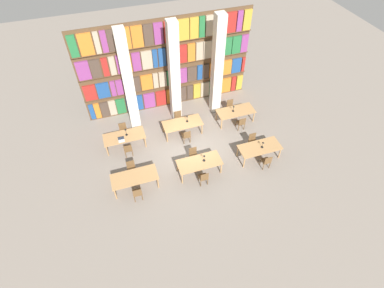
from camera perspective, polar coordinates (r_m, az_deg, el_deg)
The scene contains 29 objects.
ground_plane at distance 16.30m, azimuth -0.16°, elevation -1.31°, with size 40.00×40.00×0.00m, color gray.
bookshelf_bank at distance 17.81m, azimuth -4.59°, elevation 14.62°, with size 9.98×0.35×5.50m.
pillar_left at distance 16.11m, azimuth -12.01°, elevation 11.17°, with size 0.53×0.53×6.00m.
pillar_center at distance 16.43m, azimuth -3.39°, elevation 12.94°, with size 0.53×0.53×6.00m.
pillar_right at distance 17.11m, azimuth 4.82°, elevation 14.36°, with size 0.53×0.53×6.00m.
reading_table_0 at distance 14.54m, azimuth -10.91°, elevation -6.30°, with size 2.21×0.98×0.77m.
chair_0 at distance 14.24m, azimuth -10.36°, elevation -9.21°, with size 0.42×0.40×0.90m.
chair_1 at distance 15.19m, azimuth -11.47°, elevation -4.55°, with size 0.42×0.40×0.90m.
reading_table_1 at distance 14.85m, azimuth 1.41°, elevation -3.62°, with size 2.21×0.98×0.77m.
chair_2 at distance 14.54m, azimuth 2.23°, elevation -6.41°, with size 0.42×0.40×0.90m.
chair_3 at distance 15.46m, azimuth 0.29°, elevation -2.04°, with size 0.42×0.40×0.90m.
desk_lamp_0 at distance 14.65m, azimuth 2.33°, elevation -2.49°, with size 0.14×0.14×0.41m.
reading_table_2 at distance 15.90m, azimuth 12.76°, elevation -0.73°, with size 2.21×0.98×0.77m.
chair_4 at distance 15.64m, azimuth 13.99°, elevation -3.20°, with size 0.42×0.40×0.90m.
chair_5 at distance 16.49m, azimuth 11.51°, elevation 0.70°, with size 0.42×0.40×0.90m.
desk_lamp_1 at distance 15.67m, azimuth 13.35°, elevation 0.06°, with size 0.14×0.14×0.39m.
reading_table_3 at distance 16.46m, azimuth -12.78°, elevation 1.32°, with size 2.21×0.98×0.77m.
chair_6 at distance 16.06m, azimuth -12.08°, elevation -1.02°, with size 0.42×0.40×0.90m.
chair_7 at distance 17.17m, azimuth -12.96°, elevation 2.63°, with size 0.42×0.40×0.90m.
desk_lamp_2 at distance 16.24m, azimuth -12.50°, elevation 2.45°, with size 0.14×0.14×0.44m.
laptop at distance 16.17m, azimuth -13.30°, elevation 0.74°, with size 0.32×0.22×0.21m.
reading_table_4 at distance 16.80m, azimuth -1.83°, elevation 3.85°, with size 2.21×0.98×0.77m.
chair_8 at distance 16.40m, azimuth -1.06°, elevation 1.58°, with size 0.42×0.40×0.90m.
chair_9 at distance 17.49m, azimuth -2.59°, elevation 5.01°, with size 0.42×0.40×0.90m.
desk_lamp_3 at distance 16.65m, azimuth -0.94°, elevation 5.05°, with size 0.14×0.14×0.42m.
reading_table_5 at distance 17.75m, azimuth 8.30°, elevation 6.10°, with size 2.21×0.98×0.77m.
chair_10 at distance 17.39m, azimuth 9.33°, elevation 4.01°, with size 0.42×0.40×0.90m.
chair_11 at distance 18.42m, azimuth 7.32°, elevation 7.14°, with size 0.42×0.40×0.90m.
desk_lamp_4 at distance 17.50m, azimuth 7.92°, elevation 6.88°, with size 0.14×0.14×0.39m.
Camera 1 is at (-3.36, -10.36, 12.13)m, focal length 28.00 mm.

